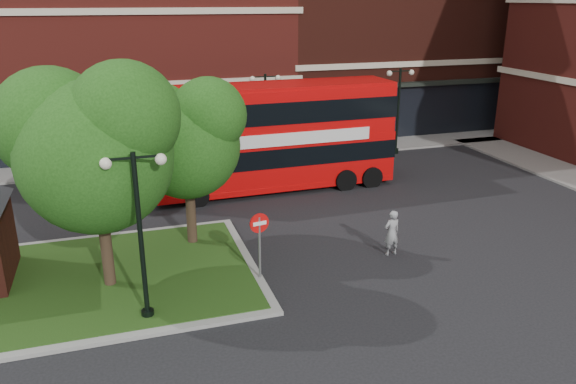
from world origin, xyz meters
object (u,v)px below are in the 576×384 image
object	(u,v)px
car_white	(342,147)
bus	(273,130)
car_silver	(155,159)
woman	(392,233)

from	to	relation	value
car_white	bus	bearing A→B (deg)	133.64
car_silver	woman	bearing A→B (deg)	-149.43
woman	car_silver	size ratio (longest dim) A/B	0.43
car_silver	car_white	distance (m)	10.52
car_white	car_silver	bearing A→B (deg)	93.32
bus	car_silver	xyz separation A→B (m)	(-5.21, 4.58, -2.24)
car_silver	bus	bearing A→B (deg)	-129.64
woman	car_silver	bearing A→B (deg)	-67.47
woman	car_white	bearing A→B (deg)	-111.20
bus	car_white	size ratio (longest dim) A/B	2.82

